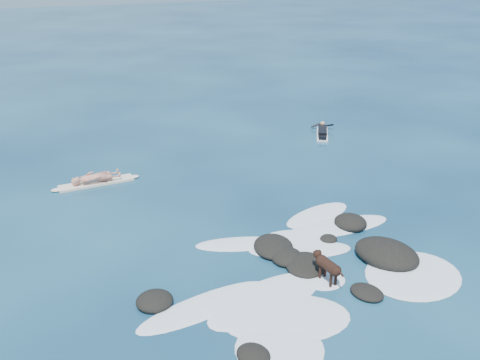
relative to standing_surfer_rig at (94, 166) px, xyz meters
name	(u,v)px	position (x,y,z in m)	size (l,w,h in m)	color
ground	(349,249)	(6.18, -7.56, -0.74)	(160.00, 160.00, 0.00)	#0A2642
reef_rocks	(384,268)	(6.39, -8.92, -0.63)	(12.17, 7.52, 0.61)	black
breaking_foam	(344,270)	(5.43, -8.49, -0.73)	(14.37, 7.51, 0.12)	white
standing_surfer_rig	(94,166)	(0.00, 0.00, 0.00)	(3.28, 0.73, 1.86)	#F2DFC2
paddling_surfer_rig	(322,132)	(10.77, 1.97, -0.59)	(1.67, 2.32, 0.43)	white
dog	(327,265)	(4.69, -8.77, -0.21)	(0.44, 1.25, 0.79)	black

